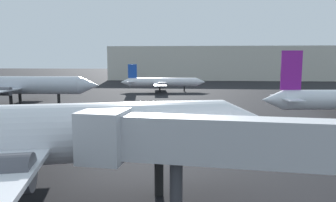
% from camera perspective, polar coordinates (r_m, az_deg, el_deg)
% --- Properties ---
extents(airplane_at_gate, '(30.93, 24.19, 12.00)m').
position_cam_1_polar(airplane_at_gate, '(20.14, -24.12, -5.63)').
color(airplane_at_gate, white).
rests_on(airplane_at_gate, ground_plane).
extents(airplane_distant, '(30.44, 27.41, 11.23)m').
position_cam_1_polar(airplane_distant, '(66.83, -25.26, 2.60)').
color(airplane_distant, silver).
rests_on(airplane_distant, ground_plane).
extents(airplane_far_left, '(23.35, 19.00, 7.44)m').
position_cam_1_polar(airplane_far_left, '(86.34, -1.07, 3.43)').
color(airplane_far_left, white).
rests_on(airplane_far_left, ground_plane).
extents(jet_bridge, '(22.43, 4.61, 5.83)m').
position_cam_1_polar(jet_bridge, '(16.81, 18.53, -7.50)').
color(jet_bridge, silver).
rests_on(jet_bridge, ground_plane).
extents(baggage_cart, '(2.61, 2.62, 1.30)m').
position_cam_1_polar(baggage_cart, '(34.09, 9.09, -5.89)').
color(baggage_cart, red).
rests_on(baggage_cart, ground_plane).
extents(terminal_building, '(98.41, 21.85, 14.24)m').
position_cam_1_polar(terminal_building, '(142.50, 9.92, 6.74)').
color(terminal_building, beige).
rests_on(terminal_building, ground_plane).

